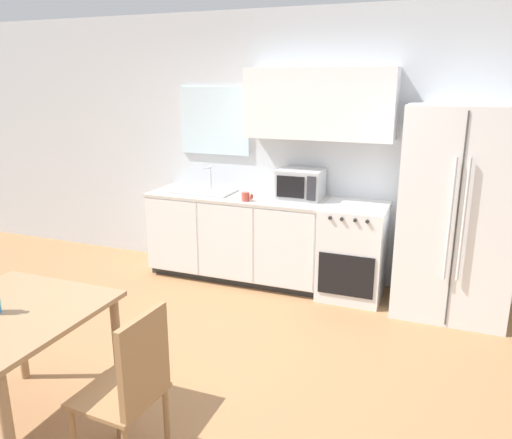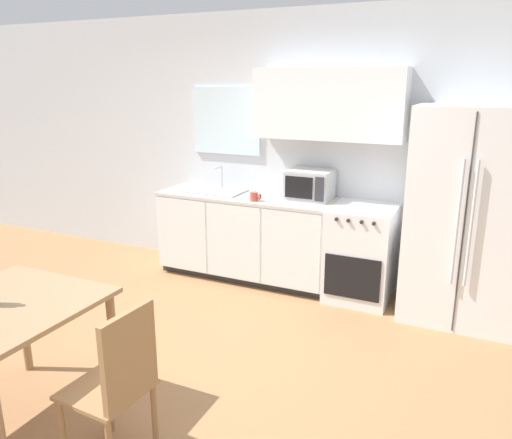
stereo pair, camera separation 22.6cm
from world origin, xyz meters
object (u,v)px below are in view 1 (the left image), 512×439
object	(u,v)px
oven_range	(353,251)
microwave	(301,184)
refrigerator	(456,213)
coffee_mug	(246,197)
dining_chair_side	(132,383)
dining_table	(9,330)

from	to	relation	value
oven_range	microwave	world-z (taller)	microwave
refrigerator	coffee_mug	size ratio (longest dim) A/B	16.62
refrigerator	coffee_mug	xyz separation A→B (m)	(-1.90, -0.15, 0.02)
microwave	dining_chair_side	bearing A→B (deg)	-91.05
coffee_mug	dining_chair_side	size ratio (longest dim) A/B	0.12
refrigerator	dining_table	size ratio (longest dim) A/B	1.89
dining_table	oven_range	bearing A→B (deg)	61.35
refrigerator	dining_table	distance (m)	3.54
refrigerator	microwave	distance (m)	1.46
refrigerator	dining_table	xyz separation A→B (m)	(-2.34, -2.64, -0.26)
microwave	oven_range	bearing A→B (deg)	-11.30
oven_range	microwave	distance (m)	0.83
oven_range	dining_chair_side	xyz separation A→B (m)	(-0.62, -2.71, 0.09)
coffee_mug	dining_table	size ratio (longest dim) A/B	0.11
dining_chair_side	microwave	bearing A→B (deg)	2.56
microwave	coffee_mug	bearing A→B (deg)	-145.90
dining_table	dining_chair_side	xyz separation A→B (m)	(0.84, -0.03, -0.12)
dining_table	dining_chair_side	bearing A→B (deg)	-2.12
refrigerator	coffee_mug	world-z (taller)	refrigerator
oven_range	refrigerator	xyz separation A→B (m)	(0.88, -0.04, 0.47)
dining_chair_side	coffee_mug	bearing A→B (deg)	12.72
microwave	dining_table	xyz separation A→B (m)	(-0.89, -2.79, -0.38)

